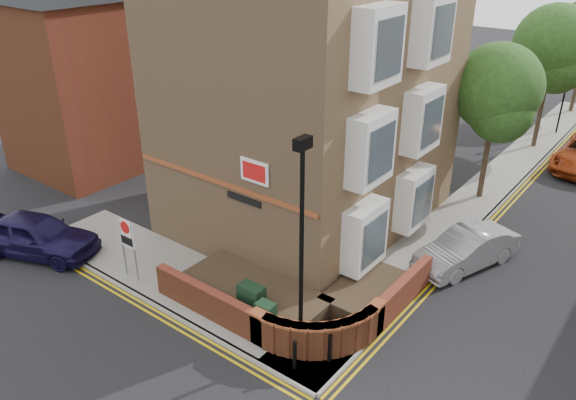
# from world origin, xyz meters

# --- Properties ---
(ground) EXTENTS (120.00, 120.00, 0.00)m
(ground) POSITION_xyz_m (0.00, 0.00, 0.00)
(ground) COLOR black
(ground) RESTS_ON ground
(pavement_corner) EXTENTS (13.00, 3.00, 0.12)m
(pavement_corner) POSITION_xyz_m (-3.50, 1.50, 0.06)
(pavement_corner) COLOR gray
(pavement_corner) RESTS_ON ground
(pavement_main) EXTENTS (2.00, 32.00, 0.12)m
(pavement_main) POSITION_xyz_m (2.00, 16.00, 0.06)
(pavement_main) COLOR gray
(pavement_main) RESTS_ON ground
(kerb_side) EXTENTS (13.00, 0.15, 0.12)m
(kerb_side) POSITION_xyz_m (-3.50, 0.00, 0.06)
(kerb_side) COLOR gray
(kerb_side) RESTS_ON ground
(kerb_main_near) EXTENTS (0.15, 32.00, 0.12)m
(kerb_main_near) POSITION_xyz_m (3.00, 16.00, 0.06)
(kerb_main_near) COLOR gray
(kerb_main_near) RESTS_ON ground
(yellow_lines_side) EXTENTS (13.00, 0.28, 0.01)m
(yellow_lines_side) POSITION_xyz_m (-3.50, -0.25, 0.01)
(yellow_lines_side) COLOR gold
(yellow_lines_side) RESTS_ON ground
(yellow_lines_main) EXTENTS (0.28, 32.00, 0.01)m
(yellow_lines_main) POSITION_xyz_m (3.25, 16.00, 0.01)
(yellow_lines_main) COLOR gold
(yellow_lines_main) RESTS_ON ground
(corner_building) EXTENTS (8.95, 10.40, 13.60)m
(corner_building) POSITION_xyz_m (-2.84, 8.00, 6.23)
(corner_building) COLOR #926F4D
(corner_building) RESTS_ON ground
(garden_wall) EXTENTS (6.80, 6.00, 1.20)m
(garden_wall) POSITION_xyz_m (0.00, 2.50, 0.00)
(garden_wall) COLOR brown
(garden_wall) RESTS_ON ground
(lamppost) EXTENTS (0.25, 0.50, 6.30)m
(lamppost) POSITION_xyz_m (1.60, 1.20, 3.34)
(lamppost) COLOR black
(lamppost) RESTS_ON pavement_corner
(utility_cabinet_large) EXTENTS (0.80, 0.45, 1.20)m
(utility_cabinet_large) POSITION_xyz_m (-0.30, 1.30, 0.72)
(utility_cabinet_large) COLOR black
(utility_cabinet_large) RESTS_ON pavement_corner
(utility_cabinet_small) EXTENTS (0.55, 0.40, 1.10)m
(utility_cabinet_small) POSITION_xyz_m (0.50, 1.00, 0.67)
(utility_cabinet_small) COLOR black
(utility_cabinet_small) RESTS_ON pavement_corner
(bollard_near) EXTENTS (0.11, 0.11, 0.90)m
(bollard_near) POSITION_xyz_m (2.00, 0.40, 0.57)
(bollard_near) COLOR black
(bollard_near) RESTS_ON pavement_corner
(bollard_far) EXTENTS (0.11, 0.11, 0.90)m
(bollard_far) POSITION_xyz_m (2.60, 1.20, 0.57)
(bollard_far) COLOR black
(bollard_far) RESTS_ON pavement_corner
(zone_sign) EXTENTS (0.72, 0.07, 2.20)m
(zone_sign) POSITION_xyz_m (-5.00, 0.50, 1.64)
(zone_sign) COLOR slate
(zone_sign) RESTS_ON pavement_corner
(side_building) EXTENTS (6.40, 10.40, 9.00)m
(side_building) POSITION_xyz_m (-15.00, 8.00, 4.55)
(side_building) COLOR brown
(side_building) RESTS_ON ground
(tree_near) EXTENTS (3.64, 3.65, 6.70)m
(tree_near) POSITION_xyz_m (2.00, 14.05, 4.70)
(tree_near) COLOR #382B1E
(tree_near) RESTS_ON pavement_main
(tree_mid) EXTENTS (4.03, 4.03, 7.42)m
(tree_mid) POSITION_xyz_m (2.00, 22.05, 5.20)
(tree_mid) COLOR #382B1E
(tree_mid) RESTS_ON pavement_main
(traffic_light_assembly) EXTENTS (0.20, 0.16, 4.20)m
(traffic_light_assembly) POSITION_xyz_m (2.40, 25.00, 2.78)
(traffic_light_assembly) COLOR black
(traffic_light_assembly) RESTS_ON pavement_main
(navy_hatchback) EXTENTS (4.99, 3.42, 1.58)m
(navy_hatchback) POSITION_xyz_m (-9.14, -0.50, 0.79)
(navy_hatchback) COLOR black
(navy_hatchback) RESTS_ON ground
(silver_car_near) EXTENTS (2.73, 4.33, 1.35)m
(silver_car_near) POSITION_xyz_m (3.60, 8.32, 0.67)
(silver_car_near) COLOR gray
(silver_car_near) RESTS_ON ground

